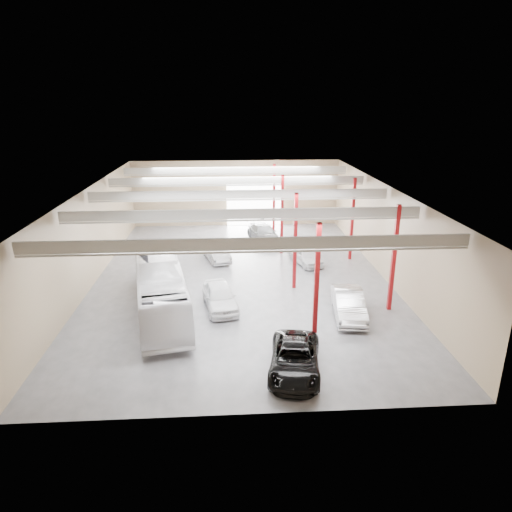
{
  "coord_description": "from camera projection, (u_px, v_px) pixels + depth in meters",
  "views": [
    {
      "loc": [
        -0.91,
        -32.59,
        13.0
      ],
      "look_at": [
        1.08,
        -1.13,
        2.2
      ],
      "focal_mm": 32.0,
      "sensor_mm": 36.0,
      "label": 1
    }
  ],
  "objects": [
    {
      "name": "car_row_b",
      "position": [
        216.0,
        252.0,
        38.93
      ],
      "size": [
        2.78,
        4.68,
        1.46
      ],
      "primitive_type": "imported",
      "rotation": [
        0.0,
        0.0,
        0.3
      ],
      "color": "#9F9FA3",
      "rests_on": "ground"
    },
    {
      "name": "car_row_c",
      "position": [
        264.0,
        233.0,
        44.09
      ],
      "size": [
        3.41,
        5.84,
        1.59
      ],
      "primitive_type": "imported",
      "rotation": [
        0.0,
        0.0,
        0.23
      ],
      "color": "slate",
      "rests_on": "ground"
    },
    {
      "name": "car_right_far",
      "position": [
        306.0,
        256.0,
        38.02
      ],
      "size": [
        2.81,
        4.46,
        1.41
      ],
      "primitive_type": "imported",
      "rotation": [
        0.0,
        0.0,
        0.3
      ],
      "color": "silver",
      "rests_on": "ground"
    },
    {
      "name": "coach_bus",
      "position": [
        160.0,
        288.0,
        29.02
      ],
      "size": [
        5.07,
        12.28,
        3.33
      ],
      "primitive_type": "imported",
      "rotation": [
        0.0,
        0.0,
        0.2
      ],
      "color": "white",
      "rests_on": "ground"
    },
    {
      "name": "car_right_near",
      "position": [
        349.0,
        304.0,
        28.69
      ],
      "size": [
        2.37,
        5.25,
        1.67
      ],
      "primitive_type": "imported",
      "rotation": [
        0.0,
        0.0,
        -0.12
      ],
      "color": "silver",
      "rests_on": "ground"
    },
    {
      "name": "black_sedan",
      "position": [
        295.0,
        359.0,
        22.77
      ],
      "size": [
        3.33,
        5.69,
        1.49
      ],
      "primitive_type": "imported",
      "rotation": [
        0.0,
        0.0,
        -0.17
      ],
      "color": "black",
      "rests_on": "ground"
    },
    {
      "name": "depot_shell",
      "position": [
        242.0,
        214.0,
        33.89
      ],
      "size": [
        22.12,
        32.12,
        7.06
      ],
      "color": "#4D4D52",
      "rests_on": "ground"
    },
    {
      "name": "car_row_a",
      "position": [
        220.0,
        296.0,
        29.85
      ],
      "size": [
        2.75,
        5.06,
        1.63
      ],
      "primitive_type": "imported",
      "rotation": [
        0.0,
        0.0,
        0.18
      ],
      "color": "white",
      "rests_on": "ground"
    }
  ]
}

